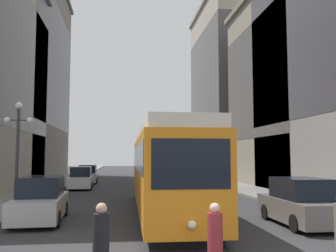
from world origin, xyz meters
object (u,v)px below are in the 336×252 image
object	(u,v)px
pedestrian_crossing_near	(101,243)
pedestrian_on_sidewalk	(215,240)
streetcar	(165,168)
parked_car_left_near	(41,201)
transit_bus	(180,164)
lamp_post_left_near	(18,137)
parked_car_right_far	(300,203)
parked_car_left_mid	(81,179)
parked_car_left_far	(88,175)

from	to	relation	value
pedestrian_crossing_near	pedestrian_on_sidewalk	size ratio (longest dim) A/B	1.03
streetcar	parked_car_left_near	size ratio (longest dim) A/B	3.18
streetcar	transit_bus	distance (m)	17.30
pedestrian_on_sidewalk	lamp_post_left_near	distance (m)	13.35
parked_car_right_far	pedestrian_crossing_near	distance (m)	9.03
parked_car_left_mid	pedestrian_crossing_near	bearing A→B (deg)	-84.50
parked_car_left_far	lamp_post_left_near	world-z (taller)	lamp_post_left_near
parked_car_left_near	parked_car_right_far	bearing A→B (deg)	-14.60
parked_car_right_far	lamp_post_left_near	world-z (taller)	lamp_post_left_near
lamp_post_left_near	transit_bus	bearing A→B (deg)	54.44
transit_bus	pedestrian_crossing_near	distance (m)	26.54
parked_car_left_mid	pedestrian_on_sidewalk	distance (m)	23.32
parked_car_left_near	parked_car_right_far	size ratio (longest dim) A/B	1.05
transit_bus	parked_car_left_mid	xyz separation A→B (m)	(-8.82, -3.10, -1.10)
parked_car_left_mid	parked_car_left_far	xyz separation A→B (m)	(0.00, 6.38, 0.00)
streetcar	pedestrian_crossing_near	distance (m)	9.33
parked_car_left_far	pedestrian_on_sidewalk	distance (m)	29.57
parked_car_left_near	pedestrian_crossing_near	distance (m)	7.95
pedestrian_crossing_near	pedestrian_on_sidewalk	distance (m)	2.57
streetcar	parked_car_right_far	size ratio (longest dim) A/B	3.36
parked_car_left_mid	pedestrian_on_sidewalk	world-z (taller)	parked_car_left_mid
parked_car_left_near	parked_car_left_mid	bearing A→B (deg)	87.34
pedestrian_on_sidewalk	pedestrian_crossing_near	bearing A→B (deg)	-148.46
parked_car_left_mid	parked_car_right_far	distance (m)	20.17
parked_car_left_near	lamp_post_left_near	size ratio (longest dim) A/B	0.88
parked_car_left_mid	streetcar	bearing A→B (deg)	-70.61
transit_bus	parked_car_left_near	distance (m)	20.42
parked_car_left_mid	parked_car_right_far	size ratio (longest dim) A/B	1.00
transit_bus	pedestrian_on_sidewalk	bearing A→B (deg)	-99.18
parked_car_right_far	lamp_post_left_near	xyz separation A→B (m)	(-12.04, 5.55, 2.77)
pedestrian_crossing_near	parked_car_left_mid	bearing A→B (deg)	86.17
parked_car_left_mid	pedestrian_crossing_near	size ratio (longest dim) A/B	2.71
parked_car_left_near	parked_car_left_far	xyz separation A→B (m)	(0.00, 21.67, 0.00)
streetcar	transit_bus	xyz separation A→B (m)	(3.52, 16.93, -0.15)
streetcar	parked_car_left_mid	world-z (taller)	streetcar
streetcar	pedestrian_on_sidewalk	xyz separation A→B (m)	(0.09, -8.86, -1.37)
streetcar	pedestrian_on_sidewalk	bearing A→B (deg)	-88.32
lamp_post_left_near	streetcar	bearing A→B (deg)	-15.13
parked_car_left_far	pedestrian_on_sidewalk	xyz separation A→B (m)	(5.39, -29.07, -0.11)
streetcar	parked_car_right_far	distance (m)	6.17
streetcar	lamp_post_left_near	size ratio (longest dim) A/B	2.80
transit_bus	parked_car_left_mid	distance (m)	9.41
parked_car_left_mid	parked_car_left_far	distance (m)	6.38
transit_bus	pedestrian_on_sidewalk	world-z (taller)	transit_bus
transit_bus	pedestrian_on_sidewalk	size ratio (longest dim) A/B	7.06
streetcar	transit_bus	bearing A→B (deg)	79.38
parked_car_left_mid	pedestrian_crossing_near	world-z (taller)	parked_car_left_mid
pedestrian_crossing_near	streetcar	bearing A→B (deg)	63.51
pedestrian_on_sidewalk	lamp_post_left_near	xyz separation A→B (m)	(-7.29, 10.81, 2.88)
transit_bus	parked_car_left_near	world-z (taller)	transit_bus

